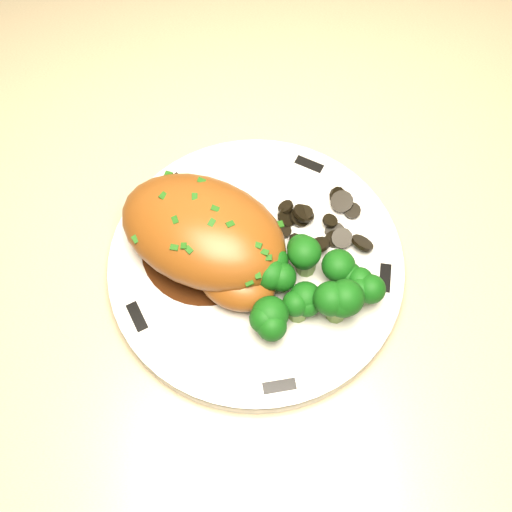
{
  "coord_description": "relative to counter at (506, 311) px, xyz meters",
  "views": [
    {
      "loc": [
        -0.44,
        1.37,
        1.32
      ],
      "look_at": [
        -0.41,
        1.61,
        0.83
      ],
      "focal_mm": 45.0,
      "sensor_mm": 36.0,
      "label": 1
    }
  ],
  "objects": [
    {
      "name": "counter",
      "position": [
        0.0,
        0.0,
        0.0
      ],
      "size": [
        1.87,
        0.64,
        0.93
      ],
      "color": "brown",
      "rests_on": "ground"
    },
    {
      "name": "plate",
      "position": [
        -0.39,
        -0.07,
        0.41
      ],
      "size": [
        0.31,
        0.31,
        0.02
      ],
      "primitive_type": "cylinder",
      "rotation": [
        0.0,
        0.0,
        -0.24
      ],
      "color": "silver",
      "rests_on": "counter"
    },
    {
      "name": "rim_accent_0",
      "position": [
        -0.33,
        0.03,
        0.42
      ],
      "size": [
        0.03,
        0.02,
        0.0
      ],
      "primitive_type": "cube",
      "rotation": [
        0.0,
        0.0,
        2.55
      ],
      "color": "black",
      "rests_on": "plate"
    },
    {
      "name": "rim_accent_1",
      "position": [
        -0.46,
        0.02,
        0.42
      ],
      "size": [
        0.03,
        0.02,
        0.0
      ],
      "primitive_type": "cube",
      "rotation": [
        0.0,
        0.0,
        3.81
      ],
      "color": "black",
      "rests_on": "plate"
    },
    {
      "name": "rim_accent_2",
      "position": [
        -0.5,
        -0.1,
        0.42
      ],
      "size": [
        0.02,
        0.03,
        0.0
      ],
      "primitive_type": "cube",
      "rotation": [
        0.0,
        0.0,
        5.07
      ],
      "color": "black",
      "rests_on": "plate"
    },
    {
      "name": "rim_accent_3",
      "position": [
        -0.39,
        -0.18,
        0.42
      ],
      "size": [
        0.03,
        0.01,
        0.0
      ],
      "primitive_type": "cube",
      "rotation": [
        0.0,
        0.0,
        6.32
      ],
      "color": "black",
      "rests_on": "plate"
    },
    {
      "name": "rim_accent_4",
      "position": [
        -0.29,
        -0.1,
        0.42
      ],
      "size": [
        0.02,
        0.03,
        0.0
      ],
      "primitive_type": "cube",
      "rotation": [
        0.0,
        0.0,
        7.58
      ],
      "color": "black",
      "rests_on": "plate"
    },
    {
      "name": "gravy_pool",
      "position": [
        -0.43,
        -0.05,
        0.42
      ],
      "size": [
        0.11,
        0.11,
        0.0
      ],
      "primitive_type": "cylinder",
      "color": "#331709",
      "rests_on": "plate"
    },
    {
      "name": "chicken_breast",
      "position": [
        -0.43,
        -0.05,
        0.45
      ],
      "size": [
        0.17,
        0.16,
        0.06
      ],
      "rotation": [
        0.0,
        0.0,
        -0.58
      ],
      "color": "brown",
      "rests_on": "plate"
    },
    {
      "name": "mushroom_pile",
      "position": [
        -0.33,
        -0.04,
        0.42
      ],
      "size": [
        0.08,
        0.06,
        0.02
      ],
      "color": "black",
      "rests_on": "plate"
    },
    {
      "name": "broccoli_florets",
      "position": [
        -0.35,
        -0.11,
        0.44
      ],
      "size": [
        0.1,
        0.08,
        0.04
      ],
      "rotation": [
        0.0,
        0.0,
        0.12
      ],
      "color": "#5B7D35",
      "rests_on": "plate"
    }
  ]
}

